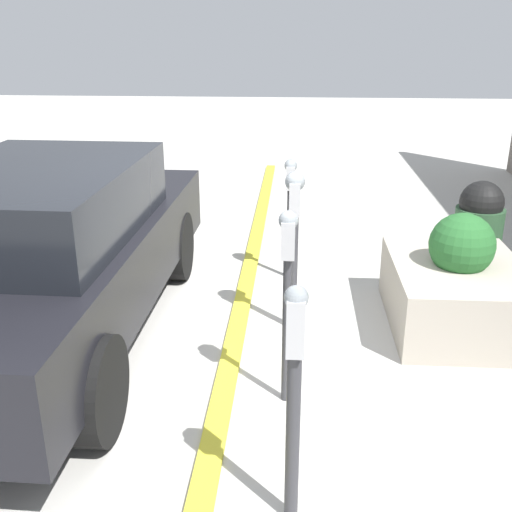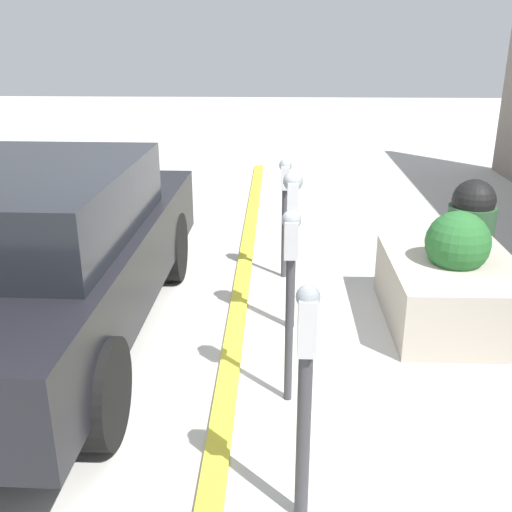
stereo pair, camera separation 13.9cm
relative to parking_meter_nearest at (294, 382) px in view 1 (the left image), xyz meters
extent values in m
plane|color=beige|center=(1.73, 0.43, -0.86)|extent=(40.00, 40.00, 0.00)
cube|color=gold|center=(1.73, 0.51, -0.84)|extent=(14.37, 0.16, 0.04)
cylinder|color=#38383D|center=(0.00, 0.00, -0.35)|extent=(0.07, 0.07, 1.03)
cube|color=#B7B7BC|center=(0.00, 0.00, 0.32)|extent=(0.14, 0.09, 0.30)
sphere|color=gray|center=(0.00, 0.00, 0.47)|extent=(0.12, 0.12, 0.12)
cylinder|color=#38383D|center=(1.12, 0.06, -0.31)|extent=(0.06, 0.06, 1.11)
cube|color=#B7B7BC|center=(1.12, 0.06, 0.37)|extent=(0.15, 0.09, 0.25)
sphere|color=gray|center=(1.12, 0.06, 0.50)|extent=(0.13, 0.13, 0.13)
cylinder|color=#38383D|center=(2.26, 0.02, -0.33)|extent=(0.08, 0.08, 1.06)
cube|color=#B7B7BC|center=(2.26, 0.02, 0.34)|extent=(0.20, 0.09, 0.28)
sphere|color=gray|center=(2.26, 0.02, 0.48)|extent=(0.17, 0.17, 0.17)
cylinder|color=#38383D|center=(3.42, 0.07, -0.37)|extent=(0.06, 0.06, 0.98)
cube|color=#B7B7BC|center=(3.42, 0.07, 0.24)|extent=(0.15, 0.09, 0.24)
sphere|color=gray|center=(3.42, 0.07, 0.36)|extent=(0.13, 0.13, 0.13)
cube|color=#B2A899|center=(2.40, -1.43, -0.57)|extent=(1.50, 1.14, 0.58)
sphere|color=#28662D|center=(2.40, -1.43, -0.09)|extent=(0.57, 0.57, 0.57)
cube|color=black|center=(1.96, 2.03, -0.18)|extent=(4.41, 1.79, 0.64)
cube|color=black|center=(1.79, 2.03, 0.41)|extent=(2.31, 1.54, 0.54)
cylinder|color=black|center=(3.32, 1.25, -0.50)|extent=(0.72, 0.20, 0.72)
cylinder|color=black|center=(3.32, 2.81, -0.50)|extent=(0.72, 0.20, 0.72)
cylinder|color=black|center=(0.60, 1.25, -0.50)|extent=(0.72, 0.20, 0.72)
cylinder|color=#2D5133|center=(3.60, -1.93, -0.48)|extent=(0.51, 0.51, 0.76)
sphere|color=black|center=(3.60, -1.93, -0.04)|extent=(0.45, 0.45, 0.45)
camera|label=1|loc=(-2.59, 0.01, 1.66)|focal=42.00mm
camera|label=2|loc=(-2.60, 0.15, 1.66)|focal=42.00mm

